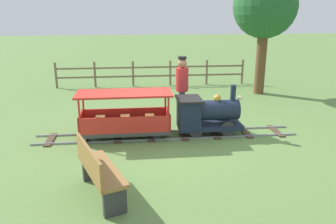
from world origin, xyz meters
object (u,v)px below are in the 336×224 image
Objects in this scene: conductor_person at (182,84)px; oak_tree_near at (265,8)px; locomotive at (206,114)px; passenger_car at (125,119)px; park_bench at (98,171)px.

oak_tree_near reaches higher than conductor_person.
conductor_person reaches higher than locomotive.
park_bench is at bearing -8.68° from passenger_car.
park_bench is at bearing -27.73° from conductor_person.
locomotive is at bearing 138.41° from park_bench.
locomotive is at bearing 24.44° from conductor_person.
conductor_person reaches higher than park_bench.
passenger_car is 0.53× the size of oak_tree_near.
conductor_person reaches higher than passenger_car.
conductor_person is (-0.88, -0.40, 0.47)m from locomotive.
oak_tree_near is at bearing 129.76° from passenger_car.
passenger_car is 1.71m from conductor_person.
oak_tree_near is (-2.72, 2.97, 1.76)m from conductor_person.
passenger_car is 1.47× the size of park_bench.
locomotive is at bearing -35.52° from oak_tree_near.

